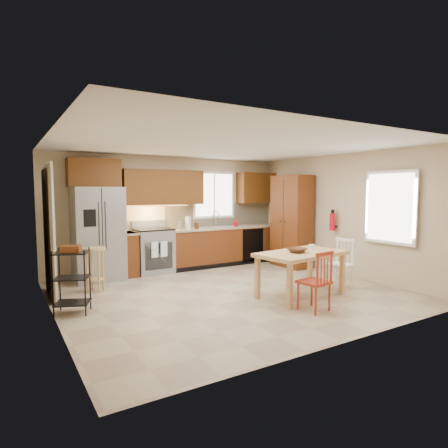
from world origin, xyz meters
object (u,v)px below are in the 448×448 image
at_px(fire_extinguisher, 332,222).
at_px(dining_table, 301,275).
at_px(pantry, 291,221).
at_px(range_stove, 154,251).
at_px(table_jar, 312,248).
at_px(refrigerator, 98,234).
at_px(chair_red, 314,281).
at_px(chair_white, 339,264).
at_px(table_bowl, 297,253).
at_px(bar_stool, 95,270).
at_px(utility_cart, 72,281).
at_px(soap_bottle, 236,223).

height_order(fire_extinguisher, dining_table, fire_extinguisher).
bearing_deg(pantry, dining_table, -127.57).
bearing_deg(range_stove, table_jar, -58.47).
bearing_deg(refrigerator, chair_red, -57.84).
height_order(range_stove, chair_red, range_stove).
xyz_separation_m(refrigerator, table_jar, (2.92, -2.83, -0.15)).
distance_m(chair_white, table_bowl, 1.09).
height_order(chair_red, table_jar, chair_red).
bearing_deg(chair_white, bar_stool, 54.29).
bearing_deg(chair_red, utility_cart, 143.41).
bearing_deg(pantry, fire_extinguisher, -79.22).
relative_size(pantry, dining_table, 1.41).
distance_m(bar_stool, utility_cart, 1.18).
height_order(refrigerator, range_stove, refrigerator).
height_order(chair_white, table_bowl, chair_white).
bearing_deg(fire_extinguisher, table_bowl, -152.65).
xyz_separation_m(chair_white, utility_cart, (-4.34, 0.98, 0.02)).
bearing_deg(pantry, table_jar, -122.43).
relative_size(dining_table, chair_red, 1.70).
bearing_deg(fire_extinguisher, dining_table, -151.41).
bearing_deg(dining_table, bar_stool, 136.29).
bearing_deg(pantry, utility_cart, -168.87).
distance_m(dining_table, table_jar, 0.53).
height_order(range_stove, pantry, pantry).
relative_size(range_stove, bar_stool, 1.20).
bearing_deg(bar_stool, soap_bottle, -8.00).
xyz_separation_m(chair_white, table_jar, (-0.62, 0.04, 0.33)).
bearing_deg(table_bowl, soap_bottle, 76.81).
height_order(table_bowl, table_jar, table_jar).
height_order(refrigerator, chair_white, refrigerator).
distance_m(chair_red, chair_white, 1.48).
height_order(chair_red, bar_stool, chair_red).
height_order(dining_table, chair_white, chair_white).
relative_size(soap_bottle, pantry, 0.09).
distance_m(soap_bottle, table_bowl, 2.99).
relative_size(soap_bottle, chair_red, 0.22).
distance_m(refrigerator, utility_cart, 2.10).
bearing_deg(chair_red, refrigerator, 114.45).
xyz_separation_m(chair_red, chair_white, (1.30, 0.70, 0.00)).
bearing_deg(refrigerator, pantry, -12.62).
relative_size(chair_white, utility_cart, 0.95).
relative_size(chair_red, utility_cart, 0.95).
xyz_separation_m(refrigerator, chair_red, (2.24, -3.57, -0.47)).
bearing_deg(dining_table, range_stove, 108.15).
distance_m(refrigerator, pantry, 4.23).
distance_m(table_jar, bar_stool, 3.76).
distance_m(range_stove, table_jar, 3.40).
relative_size(refrigerator, soap_bottle, 9.53).
xyz_separation_m(soap_bottle, table_bowl, (-0.68, -2.90, -0.26)).
distance_m(chair_red, table_bowl, 0.76).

